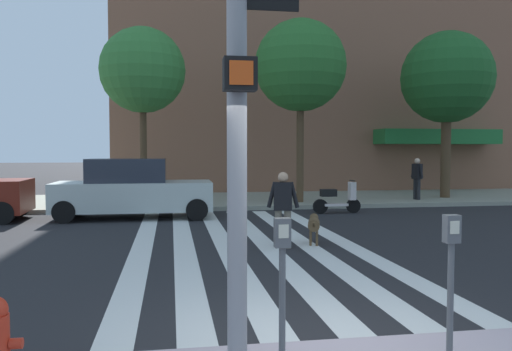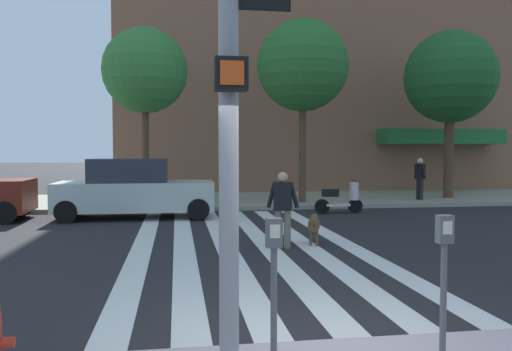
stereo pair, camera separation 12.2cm
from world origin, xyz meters
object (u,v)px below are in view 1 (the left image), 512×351
Objects in this scene: pedestrian_bystander at (417,176)px; dog_on_leash at (314,224)px; parked_car_behind_first at (132,190)px; pedestrian_dog_walker at (283,205)px; street_tree_nearest at (143,71)px; street_tree_middle at (300,66)px; parking_meter_second_along at (451,266)px; street_tree_further at (447,78)px; parked_scooter at (337,199)px; parking_meter_curbside at (282,272)px.

dog_on_leash is at bearing -129.31° from pedestrian_bystander.
pedestrian_dog_walker is (3.56, -5.53, 0.05)m from parked_car_behind_first.
street_tree_middle is at bearing -3.06° from street_tree_nearest.
dog_on_leash is at bearing -62.64° from street_tree_nearest.
pedestrian_dog_walker is 10.97m from pedestrian_bystander.
pedestrian_bystander reaches higher than pedestrian_dog_walker.
parking_meter_second_along is 16.23m from pedestrian_bystander.
parking_meter_second_along is 0.28× the size of parked_car_behind_first.
street_tree_nearest is at bearing 111.75° from pedestrian_dog_walker.
street_tree_further is 4.36m from pedestrian_bystander.
street_tree_nearest is 0.94× the size of street_tree_further.
parked_scooter is at bearing -150.21° from street_tree_further.
street_tree_further is at bearing 46.83° from dog_on_leash.
dog_on_leash is (2.20, 6.72, -0.59)m from parking_meter_curbside.
street_tree_further is 13.27m from pedestrian_dog_walker.
parked_scooter reaches higher than dog_on_leash.
parking_meter_second_along is 0.20× the size of street_tree_middle.
street_tree_nearest is 5.80m from street_tree_middle.
street_tree_further is 4.16× the size of pedestrian_dog_walker.
street_tree_nearest reaches higher than parked_car_behind_first.
street_tree_further is at bearing 2.70° from street_tree_nearest.
street_tree_further reaches higher than pedestrian_dog_walker.
parked_car_behind_first is 6.66m from parked_scooter.
parked_scooter is 4.91m from pedestrian_bystander.
parking_meter_curbside is 12.84m from parked_scooter.
pedestrian_dog_walker is at bearing 77.55° from parking_meter_curbside.
pedestrian_dog_walker reaches higher than parking_meter_second_along.
parked_car_behind_first is 2.92× the size of pedestrian_dog_walker.
pedestrian_dog_walker is 1.01m from dog_on_leash.
parked_car_behind_first is 11.13m from pedestrian_bystander.
parked_car_behind_first is 7.84m from street_tree_middle.
pedestrian_bystander is (-1.62, -0.72, -3.99)m from street_tree_further.
pedestrian_dog_walker is (-0.20, 6.38, -0.10)m from parking_meter_second_along.
street_tree_further is at bearing 29.79° from parked_scooter.
pedestrian_dog_walker is (-2.43, -8.09, -4.32)m from street_tree_middle.
dog_on_leash is (0.60, 6.76, -0.59)m from parking_meter_second_along.
parking_meter_second_along is 0.83× the size of pedestrian_bystander.
street_tree_further is (6.42, 0.88, -0.18)m from street_tree_middle.
pedestrian_dog_walker is at bearing -118.60° from parked_scooter.
parking_meter_curbside is at bearing -104.88° from street_tree_middle.
parking_meter_curbside is at bearing -102.45° from pedestrian_dog_walker.
parked_scooter is 8.31m from street_tree_nearest.
parking_meter_second_along is 1.38× the size of dog_on_leash.
pedestrian_dog_walker is (3.35, -8.40, -4.05)m from street_tree_nearest.
dog_on_leash is at bearing -49.76° from parked_car_behind_first.
parking_meter_curbside is 0.20× the size of street_tree_middle.
street_tree_nearest is (-3.55, 14.77, 3.94)m from parking_meter_second_along.
parked_car_behind_first is at bearing 107.50° from parking_meter_second_along.
dog_on_leash is (4.15, -8.01, -4.53)m from street_tree_nearest.
street_tree_nearest reaches higher than parking_meter_curbside.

